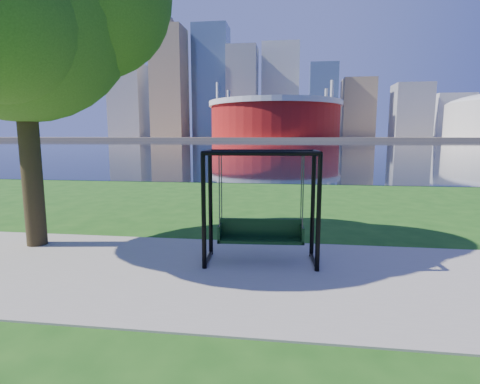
# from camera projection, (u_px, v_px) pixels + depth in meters

# --- Properties ---
(ground) EXTENTS (900.00, 900.00, 0.00)m
(ground) POSITION_uv_depth(u_px,v_px,m) (227.00, 265.00, 6.85)
(ground) COLOR #1E5114
(ground) RESTS_ON ground
(path) EXTENTS (120.00, 4.00, 0.03)m
(path) POSITION_uv_depth(u_px,v_px,m) (222.00, 274.00, 6.36)
(path) COLOR #9E937F
(path) RESTS_ON ground
(river) EXTENTS (900.00, 180.00, 0.02)m
(river) POSITION_uv_depth(u_px,v_px,m) (288.00, 145.00, 106.80)
(river) COLOR black
(river) RESTS_ON ground
(far_bank) EXTENTS (900.00, 228.00, 2.00)m
(far_bank) POSITION_uv_depth(u_px,v_px,m) (291.00, 138.00, 306.55)
(far_bank) COLOR #937F60
(far_bank) RESTS_ON ground
(stadium) EXTENTS (83.00, 83.00, 32.00)m
(stadium) POSITION_uv_depth(u_px,v_px,m) (275.00, 118.00, 236.41)
(stadium) COLOR maroon
(stadium) RESTS_ON far_bank
(skyline) EXTENTS (392.00, 66.00, 96.50)m
(skyline) POSITION_uv_depth(u_px,v_px,m) (287.00, 97.00, 315.16)
(skyline) COLOR gray
(skyline) RESTS_ON far_bank
(swing) EXTENTS (2.10, 1.02, 2.09)m
(swing) POSITION_uv_depth(u_px,v_px,m) (261.00, 210.00, 6.80)
(swing) COLOR black
(swing) RESTS_ON ground
(park_tree) EXTENTS (5.77, 5.21, 7.17)m
(park_tree) POSITION_uv_depth(u_px,v_px,m) (17.00, 1.00, 7.39)
(park_tree) COLOR black
(park_tree) RESTS_ON ground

